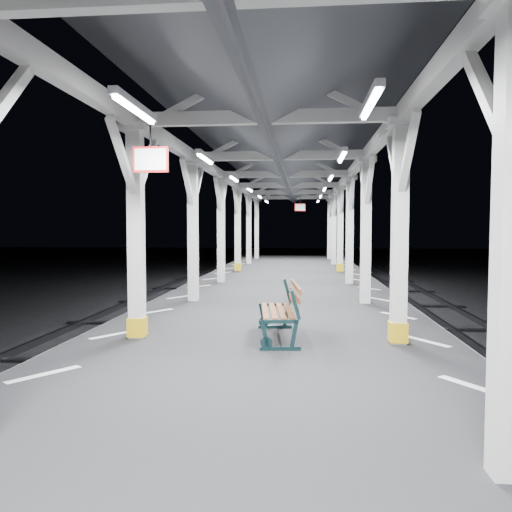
# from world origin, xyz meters

# --- Properties ---
(ground) EXTENTS (120.00, 120.00, 0.00)m
(ground) POSITION_xyz_m (0.00, 0.00, 0.00)
(ground) COLOR black
(ground) RESTS_ON ground
(platform) EXTENTS (6.00, 50.00, 1.00)m
(platform) POSITION_xyz_m (0.00, 0.00, 0.50)
(platform) COLOR black
(platform) RESTS_ON ground
(hazard_stripes_left) EXTENTS (1.00, 48.00, 0.01)m
(hazard_stripes_left) POSITION_xyz_m (-2.45, 0.00, 1.00)
(hazard_stripes_left) COLOR silver
(hazard_stripes_left) RESTS_ON platform
(hazard_stripes_right) EXTENTS (1.00, 48.00, 0.01)m
(hazard_stripes_right) POSITION_xyz_m (2.45, 0.00, 1.00)
(hazard_stripes_right) COLOR silver
(hazard_stripes_right) RESTS_ON platform
(canopy) EXTENTS (5.40, 49.00, 4.65)m
(canopy) POSITION_xyz_m (0.00, -0.02, 4.56)
(canopy) COLOR silver
(canopy) RESTS_ON platform
(bench_mid) EXTENTS (0.76, 1.65, 0.87)m
(bench_mid) POSITION_xyz_m (0.28, 2.19, 1.46)
(bench_mid) COLOR black
(bench_mid) RESTS_ON platform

